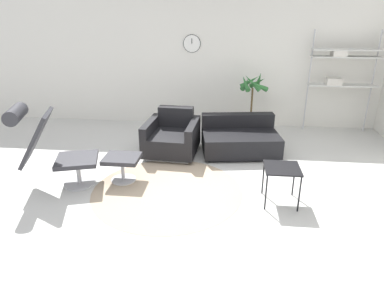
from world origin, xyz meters
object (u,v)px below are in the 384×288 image
(lounge_chair, at_px, (46,141))
(side_table, at_px, (282,171))
(ottoman, at_px, (122,162))
(couch_low, at_px, (240,140))
(armchair_red, at_px, (172,138))
(shelf_unit, at_px, (341,67))
(potted_plant, at_px, (252,103))

(lounge_chair, xyz_separation_m, side_table, (3.11, -0.10, -0.24))
(ottoman, xyz_separation_m, couch_low, (1.70, 1.25, -0.05))
(lounge_chair, xyz_separation_m, couch_low, (2.63, 1.53, -0.45))
(ottoman, relative_size, armchair_red, 0.52)
(couch_low, bearing_deg, lounge_chair, 21.95)
(ottoman, relative_size, side_table, 1.01)
(ottoman, height_order, couch_low, couch_low)
(side_table, xyz_separation_m, shelf_unit, (1.42, 2.90, 0.87))
(potted_plant, xyz_separation_m, shelf_unit, (1.66, 0.24, 0.69))
(lounge_chair, xyz_separation_m, armchair_red, (1.48, 1.38, -0.41))
(couch_low, bearing_deg, side_table, 98.17)
(armchair_red, xyz_separation_m, couch_low, (1.15, 0.15, -0.04))
(armchair_red, relative_size, potted_plant, 0.77)
(armchair_red, bearing_deg, potted_plant, -135.87)
(armchair_red, xyz_separation_m, potted_plant, (1.39, 1.19, 0.35))
(armchair_red, bearing_deg, side_table, 141.53)
(ottoman, bearing_deg, shelf_unit, 34.99)
(ottoman, distance_m, shelf_unit, 4.52)
(lounge_chair, relative_size, shelf_unit, 0.59)
(armchair_red, height_order, potted_plant, potted_plant)
(lounge_chair, distance_m, side_table, 3.12)
(ottoman, height_order, armchair_red, armchair_red)
(lounge_chair, relative_size, couch_low, 0.85)
(shelf_unit, bearing_deg, couch_low, -146.11)
(lounge_chair, bearing_deg, ottoman, 90.00)
(lounge_chair, height_order, shelf_unit, shelf_unit)
(potted_plant, distance_m, shelf_unit, 1.82)
(ottoman, bearing_deg, couch_low, 36.19)
(armchair_red, distance_m, potted_plant, 1.86)
(ottoman, bearing_deg, potted_plant, 49.65)
(ottoman, xyz_separation_m, shelf_unit, (3.60, 2.52, 1.03))
(ottoman, xyz_separation_m, potted_plant, (1.94, 2.28, 0.34))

